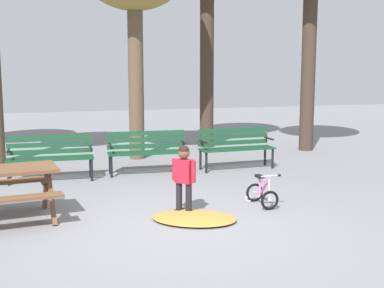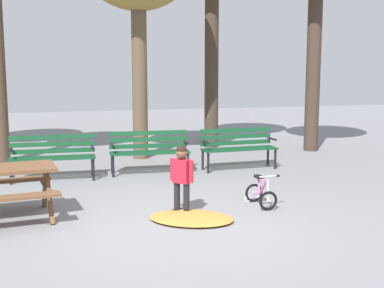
% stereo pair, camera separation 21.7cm
% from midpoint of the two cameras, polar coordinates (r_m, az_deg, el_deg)
% --- Properties ---
extents(ground, '(36.00, 36.00, 0.00)m').
position_cam_midpoint_polar(ground, '(7.23, -2.19, -9.08)').
color(ground, gray).
extents(park_bench_far_left, '(1.61, 0.50, 0.85)m').
position_cam_midpoint_polar(park_bench_far_left, '(10.32, -15.77, -1.07)').
color(park_bench_far_left, '#144728').
rests_on(park_bench_far_left, ground).
extents(park_bench_left, '(1.62, 0.53, 0.85)m').
position_cam_midpoint_polar(park_bench_left, '(10.63, -5.48, -0.49)').
color(park_bench_left, '#144728').
rests_on(park_bench_left, ground).
extents(park_bench_right, '(1.62, 0.53, 0.85)m').
position_cam_midpoint_polar(park_bench_right, '(11.09, 4.21, -0.09)').
color(park_bench_right, '#144728').
rests_on(park_bench_right, ground).
extents(child_standing, '(0.30, 0.30, 1.03)m').
position_cam_midpoint_polar(child_standing, '(7.71, -1.71, -3.29)').
color(child_standing, black).
rests_on(child_standing, ground).
extents(kids_bicycle, '(0.39, 0.58, 0.54)m').
position_cam_midpoint_polar(kids_bicycle, '(8.30, 6.89, -5.34)').
color(kids_bicycle, black).
rests_on(kids_bicycle, ground).
extents(leaf_pile, '(1.47, 1.31, 0.07)m').
position_cam_midpoint_polar(leaf_pile, '(7.53, -0.61, -8.07)').
color(leaf_pile, '#C68438').
rests_on(leaf_pile, ground).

